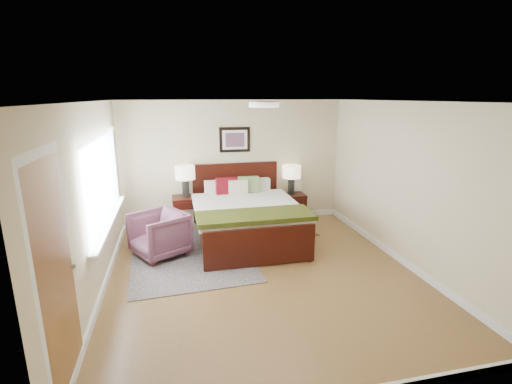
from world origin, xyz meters
TOP-DOWN VIEW (x-y plane):
  - floor at (0.00, 0.00)m, footprint 5.00×5.00m
  - back_wall at (0.00, 2.50)m, footprint 4.50×0.04m
  - front_wall at (0.00, -2.50)m, footprint 4.50×0.04m
  - left_wall at (-2.25, 0.00)m, footprint 0.04×5.00m
  - right_wall at (2.25, 0.00)m, footprint 0.04×5.00m
  - ceiling at (0.00, 0.00)m, footprint 4.50×5.00m
  - window at (-2.20, 0.70)m, footprint 0.11×2.72m
  - door at (-2.23, -1.75)m, footprint 0.06×1.00m
  - ceil_fixture at (0.00, 0.00)m, footprint 0.44×0.44m
  - bed at (0.01, 1.38)m, footprint 1.87×2.28m
  - wall_art at (0.01, 2.47)m, footprint 0.62×0.05m
  - nightstand_left at (-1.00, 2.25)m, footprint 0.55×0.49m
  - nightstand_right at (1.16, 2.26)m, footprint 0.58×0.43m
  - lamp_left at (-1.00, 2.27)m, footprint 0.38×0.38m
  - lamp_right at (1.16, 2.27)m, footprint 0.38×0.38m
  - armchair at (-1.51, 1.03)m, footprint 1.09×1.08m
  - rug_persian at (-1.02, 1.00)m, footprint 2.05×2.78m
  - rug_navy at (0.90, 1.73)m, footprint 1.07×1.34m

SIDE VIEW (x-z plane):
  - floor at x=0.00m, z-range 0.00..0.00m
  - rug_persian at x=-1.02m, z-range 0.00..0.01m
  - rug_navy at x=0.90m, z-range 0.00..0.01m
  - nightstand_right at x=1.16m, z-range 0.07..0.64m
  - armchair at x=-1.51m, z-range 0.00..0.74m
  - nightstand_left at x=-1.00m, z-range 0.20..0.85m
  - bed at x=0.01m, z-range -0.05..1.18m
  - lamp_right at x=1.16m, z-range 0.71..1.32m
  - door at x=-2.23m, z-range -0.02..2.16m
  - lamp_left at x=-1.00m, z-range 0.78..1.39m
  - back_wall at x=0.00m, z-range 0.00..2.50m
  - front_wall at x=0.00m, z-range 0.00..2.50m
  - left_wall at x=-2.25m, z-range 0.00..2.50m
  - right_wall at x=2.25m, z-range 0.00..2.50m
  - window at x=-2.20m, z-range 0.72..2.04m
  - wall_art at x=0.01m, z-range 1.47..1.97m
  - ceil_fixture at x=0.00m, z-range 2.43..2.50m
  - ceiling at x=0.00m, z-range 2.49..2.51m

